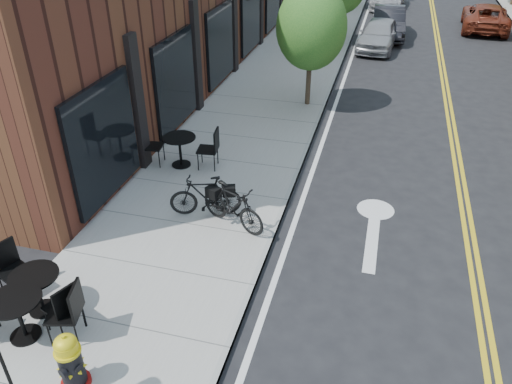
% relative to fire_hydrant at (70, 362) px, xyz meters
% --- Properties ---
extents(ground, '(120.00, 120.00, 0.00)m').
position_rel_fire_hydrant_xyz_m(ground, '(1.99, 2.72, -0.59)').
color(ground, black).
rests_on(ground, ground).
extents(sidewalk_near, '(4.00, 70.00, 0.12)m').
position_rel_fire_hydrant_xyz_m(sidewalk_near, '(-0.01, 12.72, -0.53)').
color(sidewalk_near, '#9E9B93').
rests_on(sidewalk_near, ground).
extents(tree_near_a, '(2.20, 2.20, 3.81)m').
position_rel_fire_hydrant_xyz_m(tree_near_a, '(1.39, 11.72, 2.01)').
color(tree_near_a, '#382B1E').
rests_on(tree_near_a, sidewalk_near).
extents(fire_hydrant, '(0.55, 0.55, 1.00)m').
position_rel_fire_hydrant_xyz_m(fire_hydrant, '(0.00, 0.00, 0.00)').
color(fire_hydrant, maroon).
rests_on(fire_hydrant, sidewalk_near).
extents(bicycle_left, '(1.63, 0.90, 0.94)m').
position_rel_fire_hydrant_xyz_m(bicycle_left, '(0.35, 4.68, -0.00)').
color(bicycle_left, black).
rests_on(bicycle_left, sidewalk_near).
extents(bicycle_right, '(1.71, 1.12, 1.00)m').
position_rel_fire_hydrant_xyz_m(bicycle_right, '(1.06, 4.40, 0.03)').
color(bicycle_right, black).
rests_on(bicycle_right, sidewalk_near).
extents(bistro_set_a, '(1.92, 1.15, 1.02)m').
position_rel_fire_hydrant_xyz_m(bistro_set_a, '(-1.38, 1.18, 0.04)').
color(bistro_set_a, black).
rests_on(bistro_set_a, sidewalk_near).
extents(bistro_set_b, '(1.99, 1.03, 1.05)m').
position_rel_fire_hydrant_xyz_m(bistro_set_b, '(-1.30, 0.59, 0.05)').
color(bistro_set_b, black).
rests_on(bistro_set_b, sidewalk_near).
extents(bistro_set_c, '(1.99, 0.94, 1.05)m').
position_rel_fire_hydrant_xyz_m(bistro_set_c, '(-1.05, 6.64, 0.06)').
color(bistro_set_c, black).
rests_on(bistro_set_c, sidewalk_near).
extents(parked_car_a, '(1.97, 3.99, 1.31)m').
position_rel_fire_hydrant_xyz_m(parked_car_a, '(3.26, 19.33, 0.06)').
color(parked_car_a, '#93959A').
rests_on(parked_car_a, ground).
extents(parked_car_b, '(1.69, 4.25, 1.37)m').
position_rel_fire_hydrant_xyz_m(parked_car_b, '(3.59, 21.60, 0.09)').
color(parked_car_b, black).
rests_on(parked_car_b, ground).
extents(parked_car_far, '(2.47, 4.78, 1.29)m').
position_rel_fire_hydrant_xyz_m(parked_car_far, '(8.29, 24.27, 0.05)').
color(parked_car_far, maroon).
rests_on(parked_car_far, ground).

